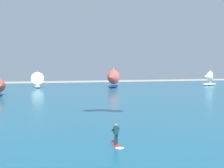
{
  "coord_description": "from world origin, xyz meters",
  "views": [
    {
      "loc": [
        -5.9,
        -7.34,
        6.16
      ],
      "look_at": [
        -0.09,
        14.8,
        4.69
      ],
      "focal_mm": 44.3,
      "sensor_mm": 36.0,
      "label": 1
    }
  ],
  "objects": [
    {
      "name": "sailboat_far_right",
      "position": [
        13.6,
        67.24,
        2.7
      ],
      "size": [
        5.03,
        4.99,
        5.68
      ],
      "color": "navy",
      "rests_on": "ocean"
    },
    {
      "name": "sailboat_center_horizon",
      "position": [
        -6.49,
        73.24,
        2.41
      ],
      "size": [
        3.59,
        4.27,
        5.05
      ],
      "color": "white",
      "rests_on": "ocean"
    },
    {
      "name": "ocean",
      "position": [
        0.0,
        50.81,
        0.05
      ],
      "size": [
        160.0,
        90.0,
        0.1
      ],
      "primitive_type": "cube",
      "color": "#1E607F",
      "rests_on": "ground"
    },
    {
      "name": "sailboat_leading",
      "position": [
        45.5,
        69.22,
        2.49
      ],
      "size": [
        4.55,
        3.9,
        5.23
      ],
      "color": "white",
      "rests_on": "ocean"
    },
    {
      "name": "kitesurfer",
      "position": [
        -0.29,
        12.6,
        0.7
      ],
      "size": [
        0.71,
        1.96,
        1.67
      ],
      "color": "red",
      "rests_on": "ocean"
    },
    {
      "name": "sailboat_outermost",
      "position": [
        -13.87,
        53.12,
        1.81
      ],
      "size": [
        2.96,
        3.33,
        3.74
      ],
      "color": "navy",
      "rests_on": "ocean"
    }
  ]
}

